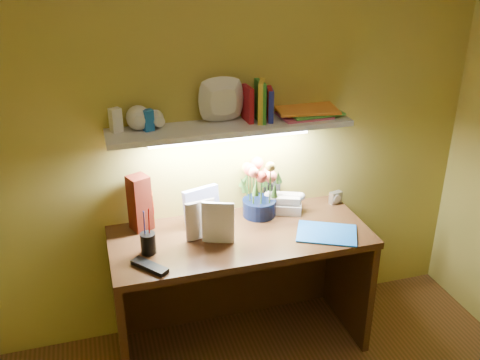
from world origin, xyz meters
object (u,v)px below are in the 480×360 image
(desk, at_px, (241,291))
(whisky_bottle, at_px, (147,205))
(telephone, at_px, (284,201))
(flower_bouquet, at_px, (259,188))
(desk_clock, at_px, (336,198))

(desk, xyz_separation_m, whisky_bottle, (-0.46, 0.23, 0.50))
(telephone, relative_size, whisky_bottle, 0.78)
(desk, height_order, flower_bouquet, flower_bouquet)
(desk, height_order, telephone, telephone)
(desk_clock, xyz_separation_m, whisky_bottle, (-1.12, 0.04, 0.09))
(desk, relative_size, whisky_bottle, 5.54)
(telephone, bearing_deg, desk_clock, 22.72)
(flower_bouquet, xyz_separation_m, whisky_bottle, (-0.63, 0.05, -0.04))
(whisky_bottle, bearing_deg, desk, -26.76)
(flower_bouquet, relative_size, telephone, 1.71)
(flower_bouquet, relative_size, whisky_bottle, 1.34)
(desk, xyz_separation_m, telephone, (0.32, 0.19, 0.43))
(flower_bouquet, distance_m, desk_clock, 0.51)
(flower_bouquet, bearing_deg, desk_clock, 1.17)
(flower_bouquet, relative_size, desk_clock, 4.58)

